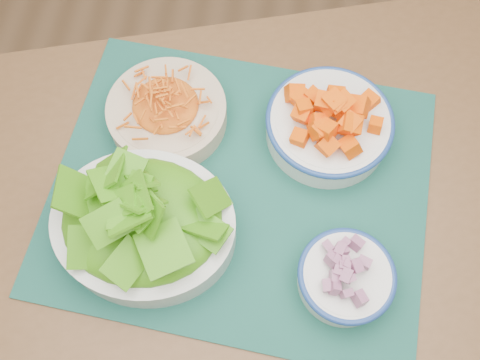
% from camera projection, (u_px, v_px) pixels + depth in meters
% --- Properties ---
extents(ground, '(4.00, 4.00, 0.00)m').
position_uv_depth(ground, '(294.00, 322.00, 1.51)').
color(ground, '#9B704B').
rests_on(ground, ground).
extents(table, '(1.31, 1.05, 0.75)m').
position_uv_depth(table, '(250.00, 234.00, 0.94)').
color(table, brown).
rests_on(table, ground).
extents(placemat, '(0.63, 0.54, 0.00)m').
position_uv_depth(placemat, '(240.00, 188.00, 0.86)').
color(placemat, '#0D362E').
rests_on(placemat, table).
extents(carrot_bowl, '(0.23, 0.23, 0.07)m').
position_uv_depth(carrot_bowl, '(167.00, 110.00, 0.88)').
color(carrot_bowl, beige).
rests_on(carrot_bowl, placemat).
extents(squash_bowl, '(0.25, 0.25, 0.10)m').
position_uv_depth(squash_bowl, '(330.00, 120.00, 0.85)').
color(squash_bowl, white).
rests_on(squash_bowl, placemat).
extents(lettuce_bowl, '(0.28, 0.24, 0.13)m').
position_uv_depth(lettuce_bowl, '(142.00, 220.00, 0.77)').
color(lettuce_bowl, silver).
rests_on(lettuce_bowl, placemat).
extents(onion_bowl, '(0.15, 0.15, 0.07)m').
position_uv_depth(onion_bowl, '(346.00, 276.00, 0.76)').
color(onion_bowl, white).
rests_on(onion_bowl, placemat).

